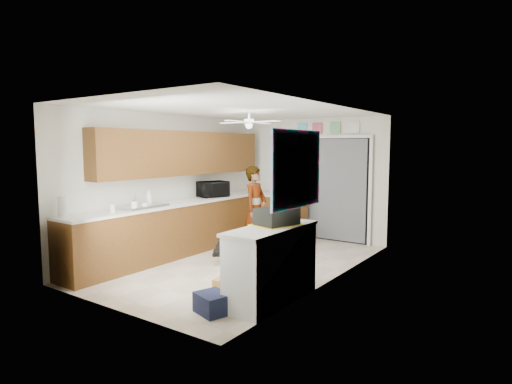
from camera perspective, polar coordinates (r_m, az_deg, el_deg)
The scene contains 41 objects.
floor at distance 7.19m, azimuth -1.84°, elevation -9.43°, with size 5.00×5.00×0.00m, color beige.
ceiling at distance 6.95m, azimuth -1.92°, elevation 10.85°, with size 5.00×5.00×0.00m, color white.
wall_back at distance 9.08m, azimuth 7.59°, elevation 1.77°, with size 3.20×3.20×0.00m, color silver.
wall_front at distance 5.19m, azimuth -18.61°, elevation -1.67°, with size 3.20×3.20×0.00m, color silver.
wall_left at distance 8.01m, azimuth -11.10°, elevation 1.15°, with size 5.00×5.00×0.00m, color silver.
wall_right at distance 6.14m, azimuth 10.18°, elevation -0.29°, with size 5.00×5.00×0.00m, color silver.
left_base_cabinets at distance 7.91m, azimuth -9.46°, elevation -4.73°, with size 0.60×4.80×0.90m, color brown.
left_countertop at distance 7.83m, azimuth -9.47°, elevation -1.36°, with size 0.62×4.80×0.04m, color white.
upper_cabinets at distance 8.02m, azimuth -9.35°, elevation 5.12°, with size 0.32×4.00×0.80m, color brown.
sink_basin at distance 7.15m, azimuth -15.07°, elevation -1.90°, with size 0.50×0.76×0.06m, color silver.
faucet at distance 7.28m, azimuth -16.06°, elevation -1.03°, with size 0.03×0.03×0.22m, color silver.
peninsula_base at distance 8.99m, azimuth 3.21°, elevation -3.37°, with size 1.00×0.60×0.90m, color brown.
peninsula_top at distance 8.92m, azimuth 3.23°, elevation -0.39°, with size 1.04×0.64×0.04m, color white.
back_opening_recess at distance 8.96m, azimuth 8.90°, elevation 0.41°, with size 2.00×0.06×2.10m, color black.
curtain_panel at distance 8.92m, azimuth 8.79°, elevation 0.39°, with size 1.90×0.03×2.05m, color slate.
door_trim_left at distance 9.42m, azimuth 3.23°, elevation 0.75°, with size 0.06×0.04×2.10m, color white.
door_trim_right at distance 8.54m, azimuth 14.98°, elevation 0.00°, with size 0.06×0.04×2.10m, color white.
door_trim_head at distance 8.89m, azimuth 8.93°, elevation 7.27°, with size 2.10×0.04×0.06m, color white.
header_frame_1 at distance 9.15m, azimuth 6.18°, elevation 8.40°, with size 0.22×0.02×0.22m, color #51C8DA.
header_frame_2 at distance 8.99m, azimuth 8.16°, elevation 8.42°, with size 0.22×0.02×0.22m, color #BD4769.
header_frame_3 at distance 8.82m, azimuth 10.51°, elevation 8.43°, with size 0.22×0.02×0.22m, color #66B378.
header_frame_4 at distance 8.66m, azimuth 12.95°, elevation 8.42°, with size 0.22×0.02×0.22m, color silver.
route66_sign at distance 9.51m, azimuth 2.44°, elevation 8.34°, with size 0.22×0.02×0.26m, color silver.
right_counter_base at distance 5.38m, azimuth 2.12°, elevation -9.80°, with size 0.50×1.40×0.90m, color white.
right_counter_top at distance 5.27m, azimuth 2.05°, elevation -4.87°, with size 0.54×1.44×0.04m, color white.
abstract_painting at distance 5.23m, azimuth 5.48°, elevation 3.09°, with size 0.03×1.15×0.95m, color #E353B9.
ceiling_fan at distance 7.10m, azimuth -0.93°, elevation 9.29°, with size 1.14×1.14×0.24m, color white.
microwave at distance 8.40m, azimuth -5.76°, elevation 0.38°, with size 0.55×0.38×0.31m, color black.
soap_bottle at distance 7.31m, azimuth -14.12°, elevation -0.64°, with size 0.12×0.12×0.30m, color silver.
cup at distance 7.08m, azimuth -14.64°, elevation -1.75°, with size 0.11×0.11×0.08m, color white.
jar_a at distance 6.81m, azimuth -15.92°, elevation -1.82°, with size 0.10×0.10×0.15m, color silver.
jar_b at distance 6.71m, azimuth -18.64°, elevation -2.11°, with size 0.08×0.08×0.13m, color silver.
paper_towel_roll at distance 6.53m, azimuth -24.32°, elevation -1.82°, with size 0.13×0.13×0.29m, color white.
suitcase at distance 5.39m, azimuth 2.76°, elevation -3.29°, with size 0.37×0.49×0.21m, color black.
suitcase_rim at distance 5.41m, azimuth 2.75°, elevation -4.44°, with size 0.44×0.58×0.02m, color yellow.
suitcase_lid at distance 5.60m, azimuth 4.35°, elevation -0.36°, with size 0.42×0.03×0.50m, color black.
cardboard_box at distance 5.64m, azimuth -3.51°, elevation -12.62°, with size 0.37×0.28×0.23m, color #A67834.
navy_crate at distance 5.13m, azimuth -5.80°, elevation -14.53°, with size 0.38×0.32×0.24m, color black.
cabinet_door_panel at distance 7.78m, azimuth 3.58°, elevation -6.00°, with size 0.39×0.03×0.59m, color brown.
man at distance 7.91m, azimuth -0.08°, elevation -2.22°, with size 0.57×0.37×1.56m, color white.
dog at distance 7.28m, azimuth -3.42°, elevation -7.34°, with size 0.25×0.59×0.47m, color black.
Camera 1 is at (4.14, -5.56, 1.92)m, focal length 30.00 mm.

